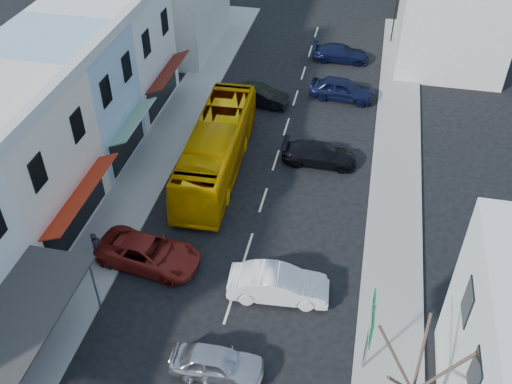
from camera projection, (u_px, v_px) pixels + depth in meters
name	position (u px, v px, depth m)	size (l,w,h in m)	color
ground	(230.00, 306.00, 27.08)	(120.00, 120.00, 0.00)	black
sidewalk_left	(153.00, 163.00, 35.81)	(3.00, 52.00, 0.15)	gray
sidewalk_right	(395.00, 195.00, 33.38)	(3.00, 52.00, 0.15)	gray
shopfront_row	(23.00, 146.00, 30.35)	(8.25, 30.00, 8.00)	silver
distant_block_left	(168.00, 10.00, 47.54)	(8.00, 10.00, 6.00)	#B7B2A8
distant_block_right	(452.00, 13.00, 45.77)	(8.00, 12.00, 7.00)	#B7B2A8
bus	(217.00, 149.00, 34.40)	(2.50, 11.60, 3.10)	#E09900
car_silver	(217.00, 362.00, 23.87)	(1.80, 4.40, 1.40)	#B4B4B9
car_white	(279.00, 286.00, 27.14)	(1.80, 4.40, 1.40)	silver
car_red	(149.00, 253.00, 28.80)	(1.90, 4.60, 1.40)	maroon
car_black_near	(319.00, 154.00, 35.50)	(1.84, 4.50, 1.40)	black
car_navy_mid	(342.00, 90.00, 41.68)	(1.80, 4.40, 1.40)	black
car_black_far	(259.00, 96.00, 41.08)	(1.80, 4.40, 1.40)	black
car_navy_far	(341.00, 53.00, 46.45)	(1.84, 4.50, 1.40)	black
pedestrian_left	(97.00, 247.00, 28.71)	(0.60, 0.40, 1.70)	black
direction_sign	(368.00, 338.00, 23.11)	(0.24, 1.91, 4.24)	#0B5E2C
traffic_signal	(395.00, 15.00, 48.01)	(0.63, 1.05, 4.94)	black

